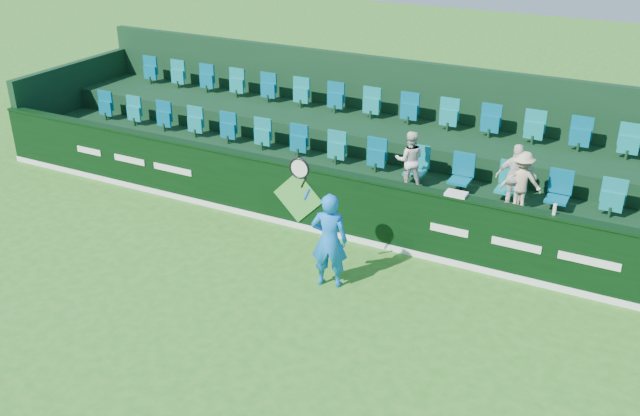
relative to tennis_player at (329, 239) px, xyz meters
The scene contains 13 objects.
ground 2.87m from the tennis_player, 123.37° to the right, with size 60.00×60.00×0.00m, color #266C19.
sponsor_hoarding 2.29m from the tennis_player, 131.15° to the left, with size 16.00×0.25×1.35m.
stand_tier_front 3.23m from the tennis_player, 118.07° to the left, with size 16.00×2.00×0.80m, color black.
stand_tier_back 4.96m from the tennis_player, 107.67° to the left, with size 16.00×1.80×1.30m, color black.
stand_rear 5.39m from the tennis_player, 106.23° to the left, with size 16.00×4.10×2.60m.
seat_row_front 3.56m from the tennis_player, 115.03° to the left, with size 13.50×0.50×0.60m, color #025772.
seat_row_back 5.29m from the tennis_player, 106.67° to the left, with size 13.50×0.50×0.60m, color #025772.
tennis_player is the anchor object (origin of this frame).
spectator_left 2.90m from the tennis_player, 83.38° to the left, with size 0.57×0.45×1.18m, color silver.
spectator_middle 3.76m from the tennis_player, 49.66° to the left, with size 0.74×0.31×1.26m, color silver.
spectator_right 3.83m from the tennis_player, 48.44° to the left, with size 0.74×0.43×1.15m, color #C6B28C.
towel 2.43m from the tennis_player, 46.37° to the left, with size 0.37×0.24×0.06m, color silver.
drinks_bottle 3.78m from the tennis_player, 27.37° to the left, with size 0.06×0.06×0.20m, color silver.
Camera 1 is at (6.31, -7.22, 6.52)m, focal length 40.00 mm.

